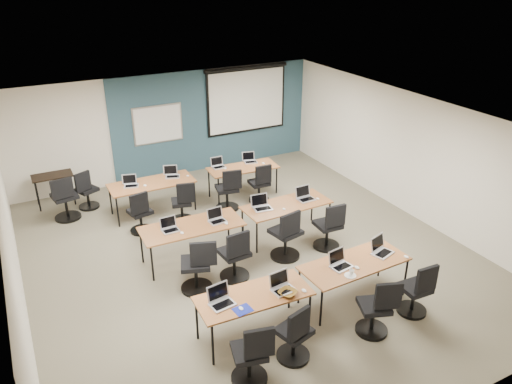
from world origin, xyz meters
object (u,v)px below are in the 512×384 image
laptop_8 (131,183)px  laptop_11 (250,160)px  task_chair_2 (377,312)px  spare_chair_b (65,202)px  training_table_front_left (254,298)px  spare_chair_a (87,193)px  laptop_4 (170,227)px  laptop_10 (218,165)px  laptop_7 (305,196)px  task_chair_4 (198,269)px  task_chair_7 (329,230)px  task_chair_0 (252,358)px  laptop_6 (261,205)px  training_table_mid_left (192,228)px  training_table_back_right (243,169)px  laptop_1 (282,285)px  projector_screen (247,96)px  training_table_back_left (152,184)px  utility_table (53,179)px  whiteboard (158,124)px  laptop_2 (340,262)px  training_table_mid_right (286,206)px  task_chair_3 (417,293)px  task_chair_10 (228,193)px  task_chair_9 (183,205)px  task_chair_8 (140,216)px  task_chair_1 (295,338)px  laptop_9 (172,174)px  training_table_front_right (354,265)px  laptop_5 (217,218)px  laptop_0 (221,299)px  laptop_3 (381,249)px  task_chair_6 (286,238)px

laptop_8 → laptop_11: bearing=17.5°
task_chair_2 → laptop_11: 5.69m
laptop_8 → spare_chair_b: size_ratio=0.30×
training_table_front_left → spare_chair_a: (-1.43, 5.56, -0.29)m
laptop_4 → laptop_10: same height
laptop_7 → laptop_10: laptop_7 is taller
task_chair_4 → task_chair_7: bearing=22.2°
task_chair_0 → laptop_6: laptop_6 is taller
training_table_mid_left → laptop_4: bearing=177.0°
training_table_back_right → spare_chair_a: size_ratio=1.74×
task_chair_4 → laptop_1: bearing=-42.9°
projector_screen → training_table_back_left: (-3.29, -1.82, -1.20)m
training_table_mid_left → task_chair_7: task_chair_7 is taller
utility_table → spare_chair_a: spare_chair_a is taller
training_table_back_left → whiteboard: bearing=67.1°
training_table_back_right → laptop_2: bearing=-92.2°
laptop_1 → spare_chair_b: spare_chair_b is taller
projector_screen → training_table_mid_right: bearing=-105.9°
task_chair_3 → spare_chair_b: 7.48m
task_chair_10 → projector_screen: bearing=66.1°
laptop_4 → spare_chair_a: laptop_4 is taller
training_table_front_left → task_chair_10: (1.43, 4.02, -0.26)m
training_table_front_left → task_chair_0: 0.99m
task_chair_9 → utility_table: bearing=152.3°
training_table_mid_left → task_chair_8: 1.61m
task_chair_1 → laptop_9: 5.58m
task_chair_0 → utility_table: (-1.58, 6.94, 0.25)m
training_table_front_right → task_chair_7: 1.68m
training_table_mid_right → laptop_9: (-1.59, 2.45, 0.11)m
projector_screen → training_table_back_right: (-1.09, -1.96, -1.21)m
task_chair_8 → spare_chair_a: bearing=103.2°
laptop_2 → laptop_5: bearing=107.8°
training_table_front_left → spare_chair_a: size_ratio=1.81×
task_chair_3 → laptop_11: same height
laptop_10 → laptop_0: bearing=-112.3°
task_chair_0 → laptop_2: size_ratio=2.93×
task_chair_0 → spare_chair_a: 6.46m
training_table_front_right → whiteboard: bearing=98.4°
laptop_6 → task_chair_7: size_ratio=0.35×
whiteboard → laptop_0: 6.62m
task_chair_7 → laptop_3: bearing=-87.7°
training_table_mid_right → task_chair_1: 3.57m
laptop_1 → laptop_2: (1.14, 0.11, -0.00)m
laptop_7 → laptop_5: bearing=178.7°
laptop_5 → laptop_9: (-0.05, 2.45, 0.00)m
spare_chair_a → laptop_2: bearing=-86.4°
task_chair_6 → laptop_7: size_ratio=3.02×
training_table_back_right → laptop_0: laptop_0 is taller
training_table_front_left → laptop_3: 2.45m
spare_chair_b → task_chair_10: bearing=-29.4°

